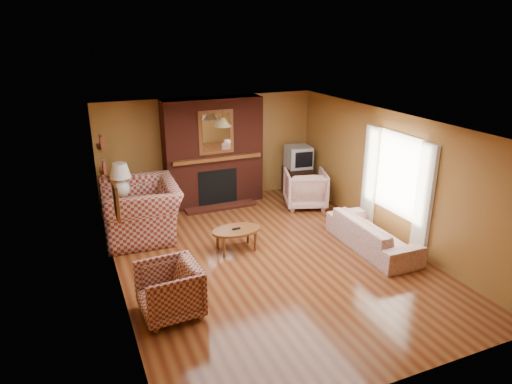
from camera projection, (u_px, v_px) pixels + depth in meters
name	position (u px, v px, depth m)	size (l,w,h in m)	color
floor	(269.00, 259.00, 7.98)	(6.50, 6.50, 0.00)	#4C2110
ceiling	(270.00, 123.00, 7.17)	(6.50, 6.50, 0.00)	silver
wall_back	(210.00, 149.00, 10.39)	(6.50, 6.50, 0.00)	olive
wall_front	(399.00, 293.00, 4.76)	(6.50, 6.50, 0.00)	olive
wall_left	(114.00, 217.00, 6.65)	(6.50, 6.50, 0.00)	olive
wall_right	(391.00, 176.00, 8.50)	(6.50, 6.50, 0.00)	olive
fireplace	(214.00, 153.00, 10.16)	(2.20, 0.82, 2.40)	#48190F
window_right	(396.00, 184.00, 8.33)	(0.10, 1.85, 2.00)	beige
bookshelf	(102.00, 155.00, 8.16)	(0.09, 0.55, 0.71)	brown
botanical_print	(116.00, 202.00, 6.28)	(0.05, 0.40, 0.50)	brown
pendant_light	(223.00, 122.00, 9.29)	(0.36, 0.36, 0.48)	black
plaid_loveseat	(141.00, 210.00, 8.72)	(1.61, 1.41, 1.05)	maroon
plaid_armchair	(169.00, 290.00, 6.32)	(0.81, 0.83, 0.76)	maroon
floral_sofa	(373.00, 234.00, 8.26)	(1.98, 0.78, 0.58)	beige
floral_armchair	(305.00, 189.00, 10.22)	(0.89, 0.91, 0.83)	beige
coffee_table	(236.00, 232.00, 8.20)	(0.89, 0.55, 0.42)	brown
side_table	(124.00, 211.00, 9.22)	(0.48, 0.48, 0.63)	brown
table_lamp	(121.00, 178.00, 8.98)	(0.42, 0.42, 0.69)	white
tv_stand	(298.00, 180.00, 11.05)	(0.61, 0.55, 0.66)	black
crt_tv	(298.00, 157.00, 10.84)	(0.61, 0.61, 0.51)	#999BA0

